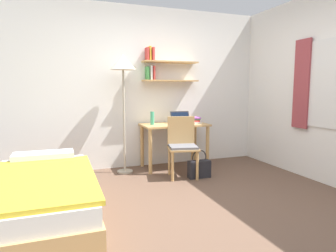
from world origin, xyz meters
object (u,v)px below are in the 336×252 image
at_px(laptop, 181,120).
at_px(book_stack, 194,120).
at_px(bed, 41,198).
at_px(desk_chair, 182,144).
at_px(desk, 174,132).
at_px(handbag, 199,168).
at_px(standing_lamp, 123,69).
at_px(water_bottle, 152,118).

distance_m(laptop, book_stack, 0.24).
height_order(bed, desk_chair, desk_chair).
bearing_deg(desk, laptop, 6.18).
bearing_deg(bed, handbag, 20.86).
xyz_separation_m(desk_chair, standing_lamp, (-0.75, 0.50, 1.09)).
distance_m(bed, desk, 2.44).
relative_size(water_bottle, book_stack, 0.86).
xyz_separation_m(laptop, water_bottle, (-0.49, 0.00, 0.05)).
height_order(standing_lamp, book_stack, standing_lamp).
relative_size(bed, desk_chair, 2.15).
height_order(desk, handbag, desk).
relative_size(desk_chair, water_bottle, 4.21).
height_order(desk, desk_chair, desk_chair).
height_order(desk, book_stack, book_stack).
relative_size(bed, water_bottle, 9.06).
xyz_separation_m(laptop, book_stack, (0.24, 0.01, -0.00)).
distance_m(desk, standing_lamp, 1.28).
bearing_deg(standing_lamp, book_stack, 1.38).
bearing_deg(bed, laptop, 35.31).
distance_m(bed, standing_lamp, 2.25).
bearing_deg(book_stack, laptop, -178.14).
bearing_deg(book_stack, standing_lamp, -178.62).
height_order(desk, water_bottle, water_bottle).
xyz_separation_m(desk, handbag, (0.13, -0.65, -0.45)).
bearing_deg(handbag, laptop, 91.20).
bearing_deg(book_stack, desk_chair, -129.17).
relative_size(desk_chair, standing_lamp, 0.49).
xyz_separation_m(standing_lamp, handbag, (0.96, -0.65, -1.43)).
distance_m(standing_lamp, handbag, 1.84).
xyz_separation_m(desk_chair, handbag, (0.21, -0.14, -0.35)).
distance_m(desk, laptop, 0.22).
relative_size(desk, standing_lamp, 0.59).
relative_size(laptop, handbag, 0.80).
distance_m(book_stack, handbag, 0.95).
height_order(desk_chair, book_stack, desk_chair).
xyz_separation_m(desk, water_bottle, (-0.37, 0.01, 0.24)).
bearing_deg(desk, desk_chair, -98.16).
relative_size(desk, handbag, 2.56).
distance_m(standing_lamp, book_stack, 1.43).
height_order(bed, water_bottle, water_bottle).
bearing_deg(bed, desk, 36.70).
bearing_deg(desk, water_bottle, 177.78).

